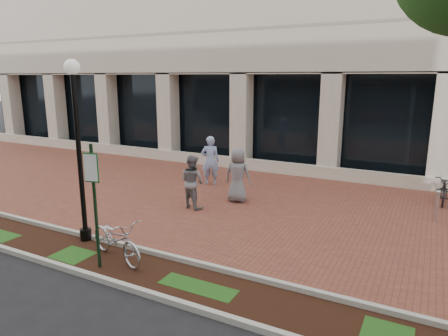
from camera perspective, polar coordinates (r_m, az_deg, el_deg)
The scene contains 12 objects.
ground at distance 13.32m, azimuth 1.17°, elevation -4.80°, with size 120.00×120.00×0.00m, color black.
brick_plaza at distance 13.32m, azimuth 1.17°, elevation -4.78°, with size 40.00×9.00×0.01m, color brown.
planting_strip at distance 9.26m, azimuth -13.96°, elevation -13.43°, with size 40.00×1.50×0.01m, color black.
curb_plaza_side at distance 9.75m, azimuth -11.01°, elevation -11.53°, with size 40.00×0.12×0.12m, color #AEAFA5.
curb_street_side at distance 8.76m, azimuth -17.33°, elevation -14.86°, with size 40.00×0.12×0.12m, color #AEAFA5.
parking_sign at distance 8.74m, azimuth -18.11°, elevation -3.31°, with size 0.34×0.07×2.73m.
lamppost at distance 10.22m, azimuth -20.11°, elevation 3.45°, with size 0.36×0.36×4.46m.
locked_bicycle at distance 9.41m, azimuth -15.13°, elevation -9.76°, with size 0.67×1.91×1.00m, color #B7B8BC.
pedestrian_left at distance 15.17m, azimuth -1.97°, elevation 1.08°, with size 0.69×0.45×1.88m, color #899DCD.
pedestrian_mid at distance 12.52m, azimuth -4.54°, elevation -1.97°, with size 0.82×0.64×1.69m, color slate.
pedestrian_right at distance 13.08m, azimuth 1.98°, elevation -1.02°, with size 0.88×0.57×1.81m, color slate.
bollard at distance 12.87m, azimuth 28.10°, elevation -4.78°, with size 0.12×0.12×0.94m.
Camera 1 is at (5.67, -11.35, 4.06)m, focal length 32.00 mm.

